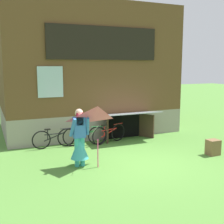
# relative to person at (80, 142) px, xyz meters

# --- Properties ---
(ground_plane) EXTENTS (60.00, 60.00, 0.00)m
(ground_plane) POSITION_rel_person_xyz_m (1.79, -0.42, -0.71)
(ground_plane) COLOR #4C7F33
(log_house) EXTENTS (7.21, 5.98, 5.36)m
(log_house) POSITION_rel_person_xyz_m (1.79, 5.01, 1.97)
(log_house) COLOR gray
(log_house) RESTS_ON ground_plane
(person) EXTENTS (0.61, 0.53, 1.69)m
(person) POSITION_rel_person_xyz_m (0.00, 0.00, 0.00)
(person) COLOR teal
(person) RESTS_ON ground_plane
(kite) EXTENTS (1.08, 1.20, 1.65)m
(kite) POSITION_rel_person_xyz_m (0.33, -0.63, 0.64)
(kite) COLOR #E54C7F
(kite) RESTS_ON ground_plane
(bicycle_red) EXTENTS (1.53, 0.54, 0.73)m
(bicycle_red) POSITION_rel_person_xyz_m (1.77, 2.03, -0.36)
(bicycle_red) COLOR black
(bicycle_red) RESTS_ON ground_plane
(bicycle_green) EXTENTS (1.58, 0.33, 0.73)m
(bicycle_green) POSITION_rel_person_xyz_m (0.83, 2.09, -0.36)
(bicycle_green) COLOR black
(bicycle_green) RESTS_ON ground_plane
(bicycle_black) EXTENTS (1.56, 0.10, 0.71)m
(bicycle_black) POSITION_rel_person_xyz_m (-0.27, 2.20, -0.36)
(bicycle_black) COLOR black
(bicycle_black) RESTS_ON ground_plane
(wooden_crate) EXTENTS (0.39, 0.34, 0.50)m
(wooden_crate) POSITION_rel_person_xyz_m (4.32, -0.68, -0.46)
(wooden_crate) COLOR brown
(wooden_crate) RESTS_ON ground_plane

